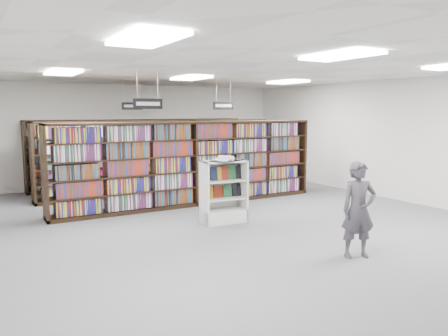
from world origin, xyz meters
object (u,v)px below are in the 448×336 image
endcap_display (223,201)px  open_book (227,159)px  bookshelf_row_near (192,163)px  shopper (359,210)px

endcap_display → open_book: 0.90m
bookshelf_row_near → open_book: (-0.18, -2.03, 0.31)m
bookshelf_row_near → endcap_display: 2.02m
open_book → shopper: 3.08m
bookshelf_row_near → endcap_display: bookshelf_row_near is taller
endcap_display → bookshelf_row_near: bearing=87.9°
bookshelf_row_near → endcap_display: bearing=-96.3°
bookshelf_row_near → shopper: (0.54, -4.97, -0.27)m
open_book → shopper: shopper is taller
endcap_display → open_book: bearing=-71.5°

